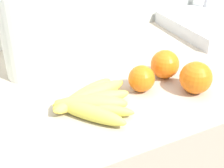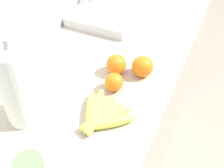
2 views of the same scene
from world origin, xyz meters
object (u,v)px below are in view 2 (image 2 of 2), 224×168
Objects in this scene: orange_far_right at (114,82)px; paper_towel_roll at (19,86)px; banana_bunch at (100,115)px; orange_right at (142,66)px; sink_basin at (110,9)px; orange_back_left at (116,64)px.

orange_far_right is 0.22× the size of paper_towel_roll.
orange_right reaches higher than banana_bunch.
banana_bunch is 0.71m from sink_basin.
orange_right is (0.03, -0.10, 0.00)m from orange_back_left.
orange_back_left is 0.39m from paper_towel_roll.
orange_back_left is 0.19× the size of sink_basin.
orange_right is (0.27, -0.05, 0.02)m from banana_bunch.
banana_bunch is 3.07× the size of orange_far_right.
orange_back_left is (0.25, 0.05, 0.02)m from banana_bunch.
banana_bunch is 0.16m from orange_far_right.
orange_back_left is at bearing -28.96° from paper_towel_roll.
orange_far_right is at bearing -42.00° from paper_towel_roll.
orange_far_right is at bearing -154.18° from sink_basin.
banana_bunch is 2.70× the size of orange_back_left.
banana_bunch is 2.56× the size of orange_right.
orange_far_right is at bearing 150.72° from orange_right.
orange_right is at bearing -29.28° from orange_far_right.
orange_back_left reaches higher than banana_bunch.
banana_bunch is at bearing 169.68° from orange_right.
sink_basin is (0.39, 0.31, -0.02)m from orange_right.
orange_right is (0.12, -0.07, 0.01)m from orange_far_right.
orange_back_left reaches higher than orange_far_right.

